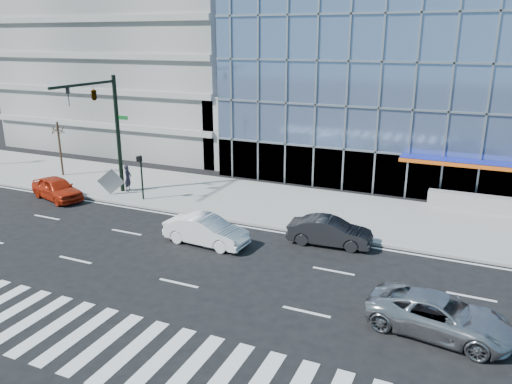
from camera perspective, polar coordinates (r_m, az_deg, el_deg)
ground at (r=26.01m, az=-4.06°, el=-6.62°), size 160.00×160.00×0.00m
sidewalk at (r=32.77m, az=2.50°, el=-1.33°), size 120.00×8.00×0.15m
parking_garage at (r=56.43m, az=-10.11°, el=16.48°), size 24.00×24.00×20.00m
ramp_block at (r=43.27m, az=0.04°, el=7.25°), size 6.00×8.00×6.00m
traffic_signal at (r=34.17m, az=-17.26°, el=9.18°), size 1.14×5.74×8.00m
ped_signal_post at (r=33.65m, az=-13.02°, el=2.40°), size 0.30×0.33×3.00m
street_tree_near at (r=41.40m, az=-21.71°, el=6.68°), size 1.10×1.10×4.23m
silver_suv at (r=20.07m, az=20.24°, el=-13.09°), size 5.52×3.09×1.46m
white_sedan at (r=26.54m, az=-5.72°, el=-4.39°), size 4.69×1.87×1.52m
dark_sedan at (r=26.63m, az=8.43°, el=-4.50°), size 4.51×1.85×1.45m
red_sedan at (r=36.26m, az=-21.80°, el=0.38°), size 4.77×3.02×1.51m
pedestrian at (r=36.11m, az=-14.43°, el=1.55°), size 0.56×0.74×1.84m
tilted_panel at (r=35.57m, az=-16.24°, el=1.15°), size 1.54×1.08×1.83m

